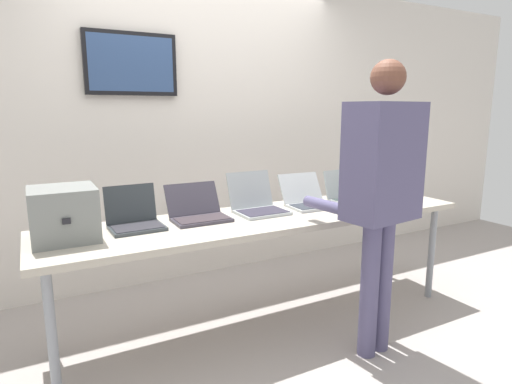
# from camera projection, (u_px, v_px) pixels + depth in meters

# --- Properties ---
(ground) EXTENTS (8.00, 8.00, 0.04)m
(ground) POSITION_uv_depth(u_px,v_px,m) (266.00, 325.00, 3.01)
(ground) COLOR #A49B96
(back_wall) EXTENTS (8.00, 0.11, 2.62)m
(back_wall) POSITION_uv_depth(u_px,v_px,m) (202.00, 128.00, 3.73)
(back_wall) COLOR silver
(back_wall) RESTS_ON ground
(workbench) EXTENTS (2.92, 0.70, 0.78)m
(workbench) POSITION_uv_depth(u_px,v_px,m) (267.00, 223.00, 2.87)
(workbench) COLOR #B6AD9C
(workbench) RESTS_ON ground
(equipment_box) EXTENTS (0.34, 0.35, 0.29)m
(equipment_box) POSITION_uv_depth(u_px,v_px,m) (64.00, 214.00, 2.30)
(equipment_box) COLOR gray
(equipment_box) RESTS_ON workbench
(laptop_station_0) EXTENTS (0.32, 0.29, 0.25)m
(laptop_station_0) POSITION_uv_depth(u_px,v_px,m) (135.00, 218.00, 2.55)
(laptop_station_0) COLOR #353B40
(laptop_station_0) RESTS_ON workbench
(laptop_station_1) EXTENTS (0.36, 0.33, 0.22)m
(laptop_station_1) POSITION_uv_depth(u_px,v_px,m) (198.00, 212.00, 2.75)
(laptop_station_1) COLOR #3A3540
(laptop_station_1) RESTS_ON workbench
(laptop_station_2) EXTENTS (0.34, 0.36, 0.27)m
(laptop_station_2) POSITION_uv_depth(u_px,v_px,m) (257.00, 203.00, 2.94)
(laptop_station_2) COLOR #AAB2B3
(laptop_station_2) RESTS_ON workbench
(laptop_station_3) EXTENTS (0.35, 0.37, 0.22)m
(laptop_station_3) POSITION_uv_depth(u_px,v_px,m) (308.00, 199.00, 3.13)
(laptop_station_3) COLOR #B2B7B8
(laptop_station_3) RESTS_ON workbench
(laptop_station_4) EXTENTS (0.37, 0.31, 0.23)m
(laptop_station_4) POSITION_uv_depth(u_px,v_px,m) (350.00, 194.00, 3.32)
(laptop_station_4) COLOR #ADB6B6
(laptop_station_4) RESTS_ON workbench
(laptop_station_5) EXTENTS (0.39, 0.37, 0.28)m
(laptop_station_5) POSITION_uv_depth(u_px,v_px,m) (386.00, 189.00, 3.49)
(laptop_station_5) COLOR black
(laptop_station_5) RESTS_ON workbench
(person) EXTENTS (0.49, 0.63, 1.75)m
(person) POSITION_uv_depth(u_px,v_px,m) (381.00, 183.00, 2.45)
(person) COLOR #544E73
(person) RESTS_ON ground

